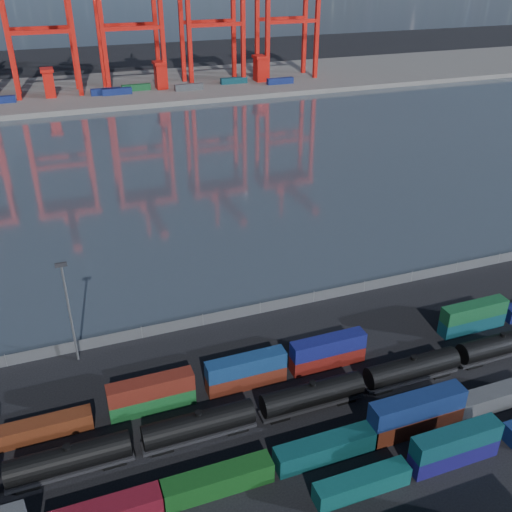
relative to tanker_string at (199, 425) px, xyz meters
name	(u,v)px	position (x,y,z in m)	size (l,w,h in m)	color
ground	(337,428)	(17.12, -4.36, -2.24)	(700.00, 700.00, 0.00)	black
harbor_water	(163,169)	(17.12, 100.64, -2.24)	(700.00, 700.00, 0.00)	#2F3A44
far_quay	(111,90)	(17.12, 205.64, -1.24)	(700.00, 70.00, 2.00)	#514F4C
container_row_mid	(288,456)	(8.58, -8.15, -0.15)	(143.07, 2.62, 5.58)	#45474B
container_row_north	(271,367)	(12.59, 7.36, -0.08)	(140.11, 2.32, 4.94)	navy
tanker_string	(199,425)	(0.00, 0.00, 0.00)	(107.56, 3.13, 4.47)	black
waterfront_fence	(260,308)	(17.12, 23.64, -1.24)	(160.12, 0.12, 2.20)	#595B5E
yard_light_mast	(69,308)	(-12.88, 21.64, 7.05)	(1.60, 0.40, 16.60)	slate
quay_containers	(87,93)	(6.12, 191.11, 1.06)	(172.58, 10.99, 2.60)	navy
straddle_carriers	(106,78)	(14.62, 195.64, 5.58)	(140.00, 7.00, 11.10)	red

